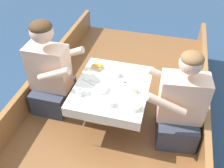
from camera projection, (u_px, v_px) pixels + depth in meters
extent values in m
plane|color=navy|center=(114.00, 129.00, 2.92)|extent=(60.00, 60.00, 0.00)
cube|color=brown|center=(114.00, 120.00, 2.82)|extent=(1.88, 3.64, 0.31)
cube|color=#936033|center=(36.00, 87.00, 2.80)|extent=(0.06, 3.64, 0.29)
cube|color=#936033|center=(203.00, 117.00, 2.45)|extent=(0.06, 3.64, 0.29)
cylinder|color=#B2B2B7|center=(112.00, 102.00, 2.53)|extent=(0.07, 0.07, 0.40)
cube|color=brown|center=(112.00, 87.00, 2.40)|extent=(0.67, 0.78, 0.02)
cube|color=white|center=(112.00, 86.00, 2.39)|extent=(0.70, 0.81, 0.00)
cube|color=white|center=(100.00, 120.00, 2.13)|extent=(0.70, 0.00, 0.10)
cube|color=white|center=(121.00, 66.00, 2.72)|extent=(0.70, 0.00, 0.10)
cube|color=#333847|center=(54.00, 95.00, 2.72)|extent=(0.36, 0.44, 0.26)
cube|color=beige|center=(49.00, 68.00, 2.48)|extent=(0.40, 0.22, 0.48)
sphere|color=beige|center=(42.00, 32.00, 2.23)|extent=(0.22, 0.22, 0.22)
ellipsoid|color=#472D19|center=(41.00, 27.00, 2.20)|extent=(0.21, 0.21, 0.12)
cylinder|color=beige|center=(69.00, 54.00, 2.53)|extent=(0.34, 0.07, 0.21)
cylinder|color=beige|center=(54.00, 74.00, 2.27)|extent=(0.34, 0.07, 0.21)
cube|color=#333847|center=(176.00, 125.00, 2.39)|extent=(0.41, 0.48, 0.26)
cube|color=beige|center=(183.00, 98.00, 2.16)|extent=(0.42, 0.27, 0.45)
sphere|color=beige|center=(191.00, 63.00, 1.92)|extent=(0.19, 0.19, 0.19)
ellipsoid|color=brown|center=(192.00, 58.00, 1.90)|extent=(0.18, 0.18, 0.10)
cylinder|color=beige|center=(166.00, 105.00, 2.00)|extent=(0.34, 0.11, 0.21)
cylinder|color=beige|center=(165.00, 77.00, 2.27)|extent=(0.34, 0.11, 0.21)
cylinder|color=white|center=(97.00, 68.00, 2.60)|extent=(0.22, 0.22, 0.01)
cylinder|color=white|center=(137.00, 78.00, 2.47)|extent=(0.18, 0.18, 0.01)
cube|color=tan|center=(97.00, 67.00, 2.58)|extent=(0.13, 0.11, 0.04)
cube|color=gold|center=(97.00, 65.00, 2.57)|extent=(0.11, 0.09, 0.01)
cylinder|color=white|center=(134.00, 106.00, 2.15)|extent=(0.12, 0.12, 0.04)
cylinder|color=beige|center=(134.00, 105.00, 2.15)|extent=(0.10, 0.10, 0.02)
cylinder|color=white|center=(102.00, 89.00, 2.33)|extent=(0.12, 0.12, 0.04)
cylinder|color=beige|center=(102.00, 88.00, 2.32)|extent=(0.10, 0.10, 0.02)
cylinder|color=white|center=(79.00, 93.00, 2.27)|extent=(0.06, 0.06, 0.06)
torus|color=white|center=(83.00, 93.00, 2.26)|extent=(0.04, 0.01, 0.04)
cylinder|color=#3D2314|center=(79.00, 91.00, 2.26)|extent=(0.05, 0.05, 0.01)
cylinder|color=white|center=(111.00, 103.00, 2.17)|extent=(0.07, 0.07, 0.05)
torus|color=white|center=(116.00, 104.00, 2.16)|extent=(0.04, 0.01, 0.04)
cylinder|color=#3D2314|center=(111.00, 102.00, 2.16)|extent=(0.06, 0.06, 0.01)
cylinder|color=white|center=(116.00, 73.00, 2.50)|extent=(0.08, 0.08, 0.05)
torus|color=white|center=(121.00, 74.00, 2.48)|extent=(0.04, 0.01, 0.04)
cylinder|color=#3D2314|center=(116.00, 72.00, 2.49)|extent=(0.07, 0.07, 0.01)
cylinder|color=silver|center=(134.00, 90.00, 2.31)|extent=(0.06, 0.06, 0.05)
cylinder|color=beige|center=(134.00, 90.00, 2.31)|extent=(0.07, 0.07, 0.03)
cube|color=silver|center=(75.00, 103.00, 2.20)|extent=(0.11, 0.14, 0.00)
cube|color=silver|center=(97.00, 82.00, 2.43)|extent=(0.17, 0.04, 0.00)
ellipsoid|color=silver|center=(90.00, 80.00, 2.45)|extent=(0.04, 0.02, 0.01)
cube|color=silver|center=(94.00, 61.00, 2.70)|extent=(0.16, 0.08, 0.00)
cube|color=silver|center=(90.00, 59.00, 2.74)|extent=(0.04, 0.03, 0.00)
cube|color=silver|center=(89.00, 82.00, 2.43)|extent=(0.16, 0.08, 0.00)
ellipsoid|color=silver|center=(83.00, 79.00, 2.46)|extent=(0.04, 0.02, 0.01)
cube|color=silver|center=(131.00, 86.00, 2.39)|extent=(0.16, 0.09, 0.00)
cube|color=silver|center=(125.00, 83.00, 2.42)|extent=(0.04, 0.03, 0.00)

